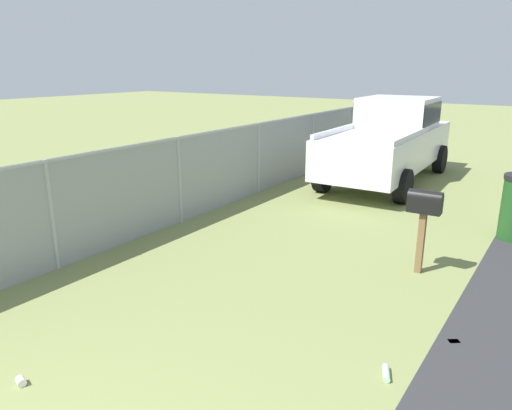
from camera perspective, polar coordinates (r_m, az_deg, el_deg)
The scene contains 6 objects.
mailbox at distance 7.08m, azimuth 19.43°, elevation -0.36°, with size 0.23×0.47×1.22m.
pickup_truck at distance 12.82m, azimuth 15.75°, elevation 7.75°, with size 5.62×2.31×2.09m.
fence_section at distance 10.01m, azimuth -3.97°, elevation 4.78°, with size 13.30×0.07×1.64m.
litter_wrapper_midfield_b at distance 5.82m, azimuth 22.53°, elevation -14.75°, with size 0.12×0.08×0.01m, color silver.
litter_cup_near_hydrant at distance 5.26m, azimuth -26.23°, elevation -18.33°, with size 0.08×0.08×0.10m, color white.
litter_bottle_far_scatter at distance 5.04m, azimuth 15.25°, elevation -18.78°, with size 0.07×0.07×0.22m, color #B2D8BF.
Camera 1 is at (0.04, -2.30, 2.89)m, focal length 33.54 mm.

